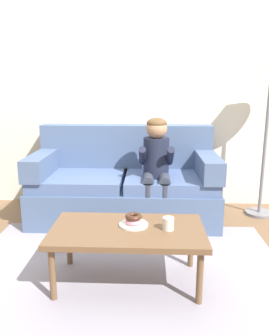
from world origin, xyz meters
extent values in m
plane|color=brown|center=(0.00, 0.00, 0.00)|extent=(10.00, 10.00, 0.00)
cube|color=silver|center=(0.00, 1.40, 1.40)|extent=(8.00, 0.10, 2.80)
cube|color=#9993A3|center=(0.00, -0.25, 0.01)|extent=(2.50, 1.68, 0.01)
cube|color=slate|center=(-0.08, 0.80, 0.19)|extent=(1.93, 0.90, 0.38)
cube|color=#4E6392|center=(-0.56, 0.75, 0.44)|extent=(0.92, 0.74, 0.12)
cube|color=#4E6392|center=(0.41, 0.75, 0.44)|extent=(0.92, 0.74, 0.12)
cube|color=slate|center=(-0.08, 1.15, 0.74)|extent=(1.93, 0.20, 0.48)
cube|color=slate|center=(-0.94, 0.80, 0.61)|extent=(0.20, 0.90, 0.22)
cube|color=slate|center=(0.79, 0.80, 0.61)|extent=(0.20, 0.90, 0.22)
cube|color=brown|center=(0.04, -0.44, 0.40)|extent=(1.08, 0.60, 0.04)
cylinder|color=brown|center=(-0.45, -0.68, 0.19)|extent=(0.04, 0.04, 0.38)
cylinder|color=brown|center=(0.52, -0.68, 0.19)|extent=(0.04, 0.04, 0.38)
cylinder|color=brown|center=(-0.45, -0.20, 0.19)|extent=(0.04, 0.04, 0.38)
cylinder|color=brown|center=(0.52, -0.20, 0.19)|extent=(0.04, 0.04, 0.38)
cylinder|color=#1E2338|center=(0.25, 0.72, 0.70)|extent=(0.26, 0.26, 0.40)
sphere|color=tan|center=(0.25, 0.70, 1.00)|extent=(0.21, 0.21, 0.21)
ellipsoid|color=brown|center=(0.25, 0.70, 1.04)|extent=(0.20, 0.20, 0.12)
cylinder|color=#333847|center=(0.17, 0.57, 0.51)|extent=(0.11, 0.30, 0.11)
cylinder|color=#333847|center=(0.17, 0.42, 0.28)|extent=(0.09, 0.09, 0.44)
cube|color=black|center=(0.17, 0.37, 0.03)|extent=(0.10, 0.20, 0.06)
cylinder|color=#1E2338|center=(0.12, 0.62, 0.74)|extent=(0.07, 0.29, 0.23)
cylinder|color=#333847|center=(0.33, 0.57, 0.51)|extent=(0.11, 0.30, 0.11)
cylinder|color=#333847|center=(0.33, 0.42, 0.28)|extent=(0.09, 0.09, 0.44)
cube|color=black|center=(0.33, 0.37, 0.03)|extent=(0.10, 0.20, 0.06)
cylinder|color=#1E2338|center=(0.39, 0.62, 0.74)|extent=(0.07, 0.29, 0.23)
cylinder|color=white|center=(0.08, -0.39, 0.43)|extent=(0.21, 0.21, 0.01)
torus|color=pink|center=(0.08, -0.39, 0.46)|extent=(0.16, 0.16, 0.04)
torus|color=#422619|center=(0.08, -0.39, 0.49)|extent=(0.16, 0.16, 0.04)
cylinder|color=silver|center=(0.32, -0.45, 0.47)|extent=(0.08, 0.08, 0.09)
cube|color=blue|center=(-0.57, 0.02, 0.03)|extent=(0.16, 0.09, 0.05)
cylinder|color=blue|center=(-0.66, 0.02, 0.03)|extent=(0.06, 0.06, 0.05)
cylinder|color=blue|center=(-0.49, 0.02, 0.03)|extent=(0.06, 0.06, 0.05)
cylinder|color=slate|center=(1.43, 0.99, 0.01)|extent=(0.30, 0.30, 0.03)
cylinder|color=slate|center=(1.43, 0.99, 0.77)|extent=(0.04, 0.04, 1.48)
camera|label=1|loc=(0.18, -2.65, 1.39)|focal=36.20mm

